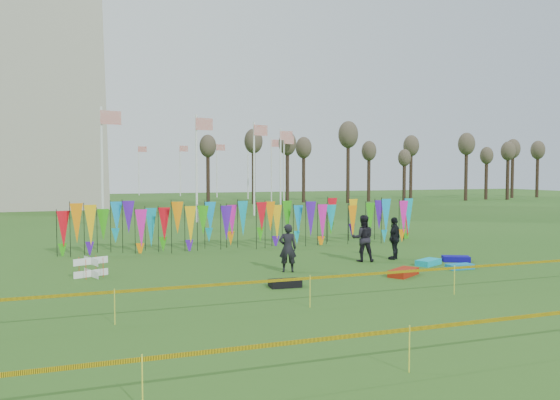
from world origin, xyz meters
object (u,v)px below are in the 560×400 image
object	(u,v)px
kite_bag_black	(285,283)
kite_bag_red	(403,272)
person_mid	(363,238)
person_left	(288,248)
kite_bag_turquoise	(428,262)
box_kite	(91,267)
kite_bag_teal	(460,267)
kite_bag_blue	(456,259)
person_right	(394,238)

from	to	relation	value
kite_bag_black	kite_bag_red	bearing A→B (deg)	4.17
person_mid	kite_bag_red	world-z (taller)	person_mid
person_left	kite_bag_red	xyz separation A→B (m)	(3.70, -2.11, -0.79)
kite_bag_turquoise	kite_bag_black	size ratio (longest dim) A/B	1.14
box_kite	kite_bag_teal	distance (m)	13.83
kite_bag_black	kite_bag_teal	distance (m)	7.54
kite_bag_turquoise	kite_bag_black	world-z (taller)	kite_bag_black
kite_bag_black	kite_bag_teal	xyz separation A→B (m)	(7.50, 0.80, -0.02)
kite_bag_blue	kite_bag_turquoise	bearing A→B (deg)	-167.60
kite_bag_turquoise	kite_bag_teal	size ratio (longest dim) A/B	1.12
kite_bag_black	kite_bag_blue	bearing A→B (deg)	15.35
person_left	person_mid	distance (m)	4.00
box_kite	kite_bag_black	bearing A→B (deg)	-32.74
person_left	kite_bag_red	size ratio (longest dim) A/B	1.35
kite_bag_turquoise	kite_bag_teal	bearing A→B (deg)	-62.43
person_right	kite_bag_red	size ratio (longest dim) A/B	1.35
kite_bag_blue	kite_bag_teal	size ratio (longest dim) A/B	1.06
person_mid	kite_bag_red	xyz separation A→B (m)	(-0.12, -3.31, -0.85)
box_kite	kite_bag_teal	xyz separation A→B (m)	(13.48, -3.05, -0.26)
person_right	kite_bag_turquoise	size ratio (longest dim) A/B	1.58
person_left	kite_bag_blue	size ratio (longest dim) A/B	1.66
person_right	kite_bag_red	xyz separation A→B (m)	(-1.66, -3.36, -0.79)
box_kite	person_left	bearing A→B (deg)	-11.33
kite_bag_teal	kite_bag_black	bearing A→B (deg)	-173.91
kite_bag_red	kite_bag_turquoise	bearing A→B (deg)	36.73
kite_bag_turquoise	kite_bag_blue	xyz separation A→B (m)	(1.60, 0.35, -0.00)
kite_bag_blue	person_mid	bearing A→B (deg)	160.15
person_right	kite_bag_black	xyz separation A→B (m)	(-6.36, -3.71, -0.79)
person_left	person_mid	size ratio (longest dim) A/B	0.93
kite_bag_red	kite_bag_black	size ratio (longest dim) A/B	1.33
box_kite	kite_bag_turquoise	xyz separation A→B (m)	(12.87, -1.87, -0.24)
box_kite	kite_bag_blue	xyz separation A→B (m)	(14.47, -1.52, -0.24)
kite_bag_red	person_right	bearing A→B (deg)	63.70
kite_bag_black	person_left	bearing A→B (deg)	67.83
kite_bag_black	kite_bag_turquoise	bearing A→B (deg)	16.02
person_mid	kite_bag_black	size ratio (longest dim) A/B	1.93
person_right	kite_bag_black	size ratio (longest dim) A/B	1.79
kite_bag_red	kite_bag_black	world-z (taller)	kite_bag_red
person_left	kite_bag_red	distance (m)	4.33
box_kite	kite_bag_turquoise	bearing A→B (deg)	-8.27
person_left	kite_bag_turquoise	xyz separation A→B (m)	(5.89, -0.47, -0.79)
kite_bag_blue	kite_bag_red	world-z (taller)	kite_bag_red
box_kite	kite_bag_blue	distance (m)	14.55
kite_bag_black	kite_bag_teal	bearing A→B (deg)	6.09
kite_bag_turquoise	person_left	bearing A→B (deg)	175.41
person_left	kite_bag_blue	distance (m)	7.53
kite_bag_teal	kite_bag_red	bearing A→B (deg)	-170.74
kite_bag_red	kite_bag_black	distance (m)	4.71
box_kite	kite_bag_black	size ratio (longest dim) A/B	0.70
person_right	kite_bag_teal	bearing A→B (deg)	72.53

